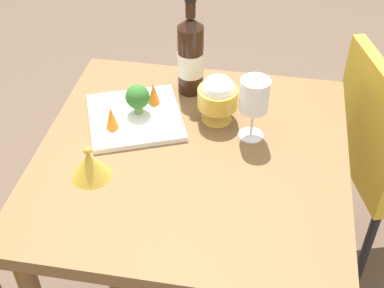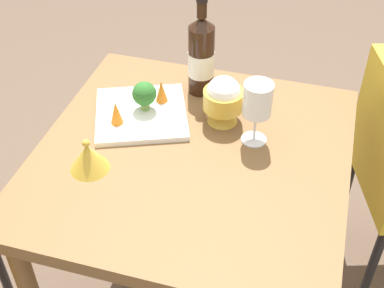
{
  "view_description": "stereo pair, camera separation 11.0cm",
  "coord_description": "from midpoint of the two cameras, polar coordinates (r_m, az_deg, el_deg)",
  "views": [
    {
      "loc": [
        1.01,
        0.17,
        1.67
      ],
      "look_at": [
        0.0,
        0.0,
        0.78
      ],
      "focal_mm": 49.55,
      "sensor_mm": 36.0,
      "label": 1
    },
    {
      "loc": [
        0.99,
        0.28,
        1.67
      ],
      "look_at": [
        0.0,
        0.0,
        0.78
      ],
      "focal_mm": 49.55,
      "sensor_mm": 36.0,
      "label": 2
    }
  ],
  "objects": [
    {
      "name": "carrot_garnish_left",
      "position": [
        1.51,
        -1.21,
        5.64
      ],
      "size": [
        0.04,
        0.04,
        0.07
      ],
      "color": "orange",
      "rests_on": "serving_plate"
    },
    {
      "name": "wine_glass",
      "position": [
        1.35,
        9.41,
        4.53
      ],
      "size": [
        0.08,
        0.08,
        0.18
      ],
      "color": "white",
      "rests_on": "dining_table"
    },
    {
      "name": "rice_bowl",
      "position": [
        1.44,
        5.59,
        4.75
      ],
      "size": [
        0.11,
        0.11,
        0.14
      ],
      "color": "gold",
      "rests_on": "dining_table"
    },
    {
      "name": "wine_bottle",
      "position": [
        1.53,
        3.1,
        9.45
      ],
      "size": [
        0.08,
        0.08,
        0.31
      ],
      "color": "black",
      "rests_on": "dining_table"
    },
    {
      "name": "broccoli_floret",
      "position": [
        1.47,
        -3.01,
        5.3
      ],
      "size": [
        0.07,
        0.07,
        0.09
      ],
      "color": "#729E4C",
      "rests_on": "serving_plate"
    },
    {
      "name": "rice_bowl_lid",
      "position": [
        1.32,
        -8.76,
        -1.48
      ],
      "size": [
        0.1,
        0.1,
        0.09
      ],
      "color": "gold",
      "rests_on": "dining_table"
    },
    {
      "name": "carrot_garnish_right",
      "position": [
        1.43,
        -5.99,
        3.32
      ],
      "size": [
        0.04,
        0.04,
        0.07
      ],
      "color": "orange",
      "rests_on": "serving_plate"
    },
    {
      "name": "dining_table",
      "position": [
        1.44,
        2.19,
        -4.04
      ],
      "size": [
        0.8,
        0.8,
        0.75
      ],
      "color": "brown",
      "rests_on": "ground_plane"
    },
    {
      "name": "serving_plate",
      "position": [
        1.49,
        -3.39,
        3.21
      ],
      "size": [
        0.33,
        0.33,
        0.02
      ],
      "rotation": [
        0.0,
        0.0,
        0.38
      ],
      "color": "white",
      "rests_on": "dining_table"
    }
  ]
}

